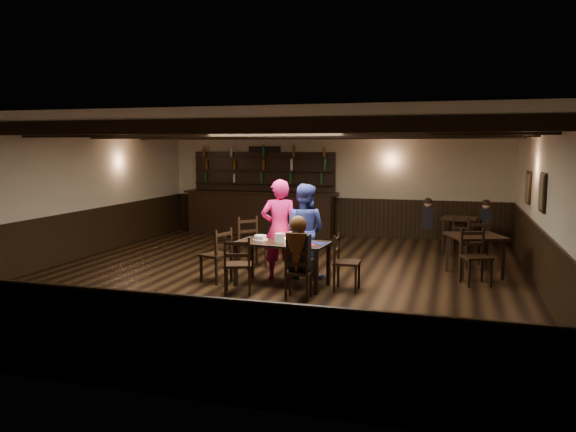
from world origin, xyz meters
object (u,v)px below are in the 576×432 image
(man_blue, at_px, (304,231))
(cake, at_px, (260,238))
(chair_near_right, at_px, (298,269))
(chair_near_left, at_px, (237,261))
(bar_counter, at_px, (261,207))
(dining_table, at_px, (282,247))
(woman_pink, at_px, (279,230))

(man_blue, xyz_separation_m, cake, (-0.62, -0.58, -0.06))
(chair_near_right, height_order, cake, cake)
(cake, bearing_deg, chair_near_left, -95.35)
(bar_counter, bearing_deg, man_blue, -62.38)
(man_blue, bearing_deg, bar_counter, -57.12)
(dining_table, height_order, cake, cake)
(cake, distance_m, bar_counter, 5.54)
(woman_pink, relative_size, cake, 6.86)
(man_blue, bearing_deg, cake, 48.53)
(chair_near_right, relative_size, cake, 3.19)
(cake, bearing_deg, bar_counter, 109.15)
(chair_near_left, xyz_separation_m, chair_near_right, (1.00, -0.03, -0.07))
(woman_pink, bearing_deg, man_blue, -169.50)
(woman_pink, bearing_deg, chair_near_left, 57.09)
(chair_near_left, height_order, woman_pink, woman_pink)
(dining_table, height_order, chair_near_left, chair_near_left)
(dining_table, relative_size, chair_near_left, 1.71)
(chair_near_right, height_order, bar_counter, bar_counter)
(bar_counter, bearing_deg, chair_near_left, -74.13)
(dining_table, relative_size, chair_near_right, 1.95)
(chair_near_left, height_order, cake, chair_near_left)
(dining_table, xyz_separation_m, woman_pink, (-0.19, 0.46, 0.22))
(chair_near_left, bearing_deg, chair_near_right, -1.51)
(woman_pink, bearing_deg, dining_table, 93.89)
(dining_table, distance_m, cake, 0.45)
(chair_near_left, distance_m, woman_pink, 1.32)
(woman_pink, bearing_deg, chair_near_right, 99.80)
(cake, height_order, bar_counter, bar_counter)
(chair_near_left, relative_size, chair_near_right, 1.14)
(dining_table, bearing_deg, cake, 166.67)
(chair_near_right, height_order, man_blue, man_blue)
(chair_near_right, height_order, woman_pink, woman_pink)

